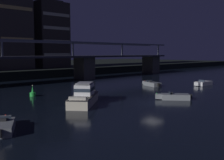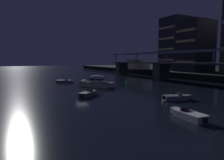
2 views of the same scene
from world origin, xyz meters
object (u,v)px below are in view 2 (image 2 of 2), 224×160
(tower_west_low, at_px, (178,44))
(waterfront_pavilion, at_px, (138,65))
(speedboat_near_center, at_px, (88,94))
(tower_west_tall, at_px, (195,46))
(speedboat_mid_center, at_px, (64,81))
(speedboat_near_right, at_px, (176,97))
(river_bridge, at_px, (194,69))
(channel_buoy, at_px, (127,82))
(speedboat_mid_left, at_px, (189,115))
(cabin_cruiser_near_left, at_px, (96,83))

(tower_west_low, xyz_separation_m, waterfront_pavilion, (-16.76, -9.91, -9.48))
(tower_west_low, distance_m, speedboat_near_center, 65.33)
(tower_west_tall, distance_m, speedboat_mid_center, 50.82)
(tower_west_tall, relative_size, waterfront_pavilion, 1.60)
(waterfront_pavilion, bearing_deg, speedboat_near_right, -28.55)
(river_bridge, height_order, channel_buoy, river_bridge)
(waterfront_pavilion, distance_m, speedboat_near_center, 67.12)
(tower_west_low, xyz_separation_m, speedboat_near_center, (33.06, -54.70, -13.50))
(speedboat_near_center, relative_size, speedboat_mid_center, 0.92)
(speedboat_mid_left, distance_m, channel_buoy, 34.34)
(river_bridge, relative_size, speedboat_near_center, 19.31)
(speedboat_mid_center, bearing_deg, speedboat_near_center, -2.96)
(cabin_cruiser_near_left, bearing_deg, tower_west_low, 114.10)
(waterfront_pavilion, xyz_separation_m, speedboat_mid_left, (68.83, -39.39, -4.02))
(cabin_cruiser_near_left, bearing_deg, speedboat_mid_left, -1.63)
(speedboat_near_center, relative_size, channel_buoy, 2.58)
(speedboat_near_center, relative_size, speedboat_near_right, 0.88)
(tower_west_tall, relative_size, speedboat_mid_center, 4.03)
(waterfront_pavilion, xyz_separation_m, channel_buoy, (36.38, -28.16, -3.96))
(speedboat_near_right, bearing_deg, tower_west_low, 135.48)
(river_bridge, xyz_separation_m, channel_buoy, (-8.90, -16.25, -3.75))
(river_bridge, distance_m, tower_west_tall, 24.46)
(waterfront_pavilion, xyz_separation_m, speedboat_near_center, (49.82, -44.79, -4.02))
(speedboat_near_right, bearing_deg, river_bridge, 125.47)
(tower_west_tall, distance_m, speedboat_near_center, 55.42)
(river_bridge, distance_m, channel_buoy, 18.90)
(tower_west_low, xyz_separation_m, channel_buoy, (19.62, -38.07, -13.44))
(waterfront_pavilion, bearing_deg, speedboat_mid_left, -29.78)
(speedboat_near_center, distance_m, speedboat_mid_left, 19.76)
(waterfront_pavilion, relative_size, speedboat_mid_left, 2.38)
(river_bridge, xyz_separation_m, speedboat_near_right, (14.81, -20.78, -3.81))
(tower_west_low, relative_size, cabin_cruiser_near_left, 2.87)
(tower_west_low, relative_size, speedboat_near_center, 5.22)
(speedboat_near_center, xyz_separation_m, speedboat_near_right, (10.27, 12.09, 0.00))
(speedboat_mid_center, bearing_deg, waterfront_pavilion, 120.67)
(speedboat_near_right, relative_size, speedboat_mid_center, 1.05)
(river_bridge, bearing_deg, speedboat_near_center, -82.13)
(speedboat_near_center, distance_m, channel_buoy, 21.39)
(speedboat_mid_left, bearing_deg, speedboat_mid_center, -174.47)
(river_bridge, distance_m, cabin_cruiser_near_left, 27.66)
(cabin_cruiser_near_left, relative_size, speedboat_near_right, 1.60)
(tower_west_low, bearing_deg, speedboat_near_right, -44.52)
(tower_west_tall, relative_size, speedboat_near_center, 4.36)
(speedboat_mid_left, xyz_separation_m, channel_buoy, (-32.45, 11.23, 0.06))
(waterfront_pavilion, relative_size, cabin_cruiser_near_left, 1.50)
(speedboat_mid_left, bearing_deg, speedboat_near_right, 142.58)
(river_bridge, bearing_deg, waterfront_pavilion, 165.26)
(cabin_cruiser_near_left, bearing_deg, speedboat_near_center, -28.84)
(tower_west_low, height_order, speedboat_mid_left, tower_west_low)
(speedboat_near_center, height_order, speedboat_mid_left, same)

